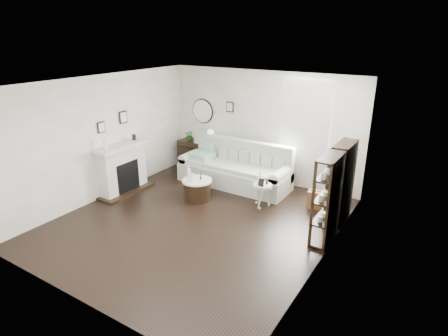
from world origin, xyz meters
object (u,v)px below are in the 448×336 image
Objects in this scene: dresser at (200,156)px; drum_table at (197,189)px; pedestal_table at (263,186)px; sofa at (235,170)px.

drum_table is (1.05, -1.60, -0.16)m from dresser.
drum_table is 1.30× the size of pedestal_table.
dresser is (-1.32, 0.39, 0.04)m from sofa.
dresser reaches higher than drum_table.
pedestal_table is at bearing 17.05° from drum_table.
dresser is at bearing 123.21° from drum_table.
drum_table is (-0.28, -1.21, -0.12)m from sofa.
dresser reaches higher than pedestal_table.
sofa reaches higher than pedestal_table.
drum_table is at bearing -162.95° from pedestal_table.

